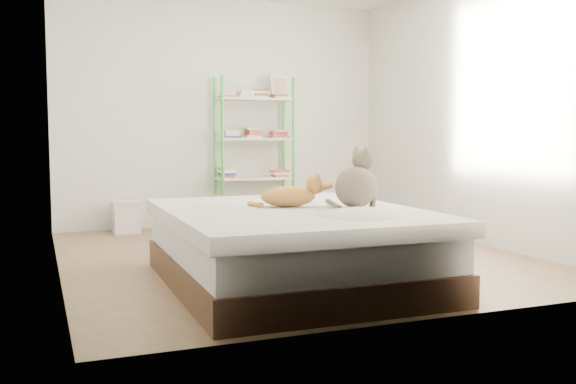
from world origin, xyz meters
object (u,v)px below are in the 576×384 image
orange_cat (288,194)px  grey_cat (356,178)px  bed (290,246)px  shelf_unit (255,151)px  white_bin (126,217)px  cardboard_box (235,216)px

orange_cat → grey_cat: 0.50m
bed → shelf_unit: shelf_unit is taller
bed → white_bin: bearing=105.3°
bed → white_bin: 2.95m
bed → shelf_unit: (0.71, 2.88, 0.60)m
grey_cat → cardboard_box: bearing=-19.2°
shelf_unit → white_bin: 1.62m
orange_cat → shelf_unit: shelf_unit is taller
shelf_unit → cardboard_box: size_ratio=2.71×
orange_cat → white_bin: orange_cat is taller
grey_cat → white_bin: grey_cat is taller
cardboard_box → grey_cat: bearing=-72.9°
shelf_unit → white_bin: (-1.46, -0.03, -0.69)m
orange_cat → white_bin: size_ratio=1.34×
bed → orange_cat: 0.38m
orange_cat → shelf_unit: size_ratio=0.27×
shelf_unit → white_bin: size_ratio=5.03×
bed → cardboard_box: size_ratio=3.27×
grey_cat → cardboard_box: (-0.16, 2.42, -0.54)m
grey_cat → white_bin: size_ratio=1.21×
cardboard_box → white_bin: cardboard_box is taller
orange_cat → white_bin: 2.88m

